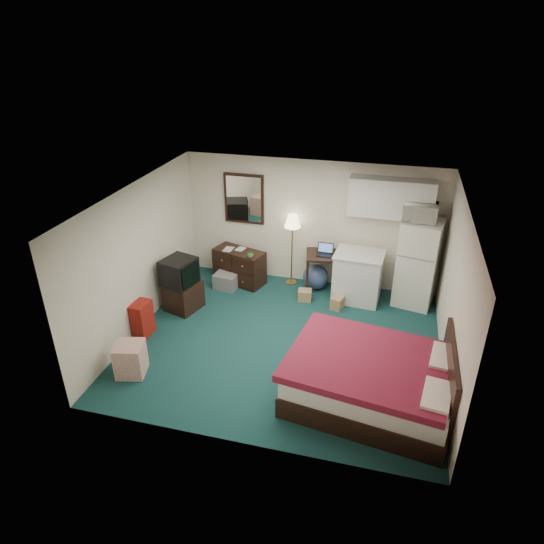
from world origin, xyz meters
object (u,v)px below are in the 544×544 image
(fridge, at_px, (418,263))
(tv_stand, at_px, (184,296))
(bed, at_px, (371,380))
(suitcase, at_px, (142,319))
(kitchen_counter, at_px, (358,277))
(floor_lamp, at_px, (292,250))
(desk, at_px, (322,272))
(dresser, at_px, (239,266))

(fridge, relative_size, tv_stand, 2.84)
(bed, bearing_deg, suitcase, 178.75)
(kitchen_counter, bearing_deg, tv_stand, -155.44)
(floor_lamp, xyz_separation_m, tv_stand, (-1.71, -1.47, -0.47))
(desk, relative_size, bed, 0.36)
(tv_stand, height_order, suitcase, suitcase)
(floor_lamp, xyz_separation_m, kitchen_counter, (1.34, -0.32, -0.27))
(desk, distance_m, fridge, 1.82)
(kitchen_counter, relative_size, suitcase, 1.51)
(dresser, relative_size, fridge, 0.62)
(floor_lamp, bearing_deg, dresser, -168.06)
(suitcase, bearing_deg, floor_lamp, 53.93)
(bed, xyz_separation_m, tv_stand, (-3.52, 1.62, -0.08))
(tv_stand, bearing_deg, floor_lamp, 57.50)
(dresser, bearing_deg, suitcase, -96.48)
(floor_lamp, relative_size, bed, 0.68)
(dresser, xyz_separation_m, fridge, (3.42, 0.05, 0.47))
(dresser, height_order, tv_stand, dresser)
(dresser, distance_m, tv_stand, 1.42)
(desk, height_order, fridge, fridge)
(fridge, bearing_deg, kitchen_counter, -159.60)
(dresser, relative_size, floor_lamp, 0.70)
(bed, height_order, suitcase, bed)
(kitchen_counter, height_order, bed, kitchen_counter)
(tv_stand, bearing_deg, bed, -7.94)
(tv_stand, bearing_deg, fridge, 34.38)
(suitcase, bearing_deg, desk, 44.78)
(dresser, xyz_separation_m, tv_stand, (-0.68, -1.25, -0.08))
(tv_stand, bearing_deg, desk, 46.80)
(dresser, relative_size, tv_stand, 1.77)
(dresser, xyz_separation_m, desk, (1.66, 0.10, 0.04))
(desk, relative_size, kitchen_counter, 0.83)
(suitcase, bearing_deg, dresser, 69.55)
(dresser, height_order, suitcase, dresser)
(tv_stand, bearing_deg, dresser, 78.39)
(floor_lamp, height_order, kitchen_counter, floor_lamp)
(dresser, xyz_separation_m, floor_lamp, (1.03, 0.22, 0.39))
(floor_lamp, bearing_deg, bed, -59.61)
(desk, bearing_deg, floor_lamp, 158.93)
(fridge, distance_m, tv_stand, 4.34)
(bed, bearing_deg, tv_stand, 163.71)
(fridge, bearing_deg, desk, -169.54)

